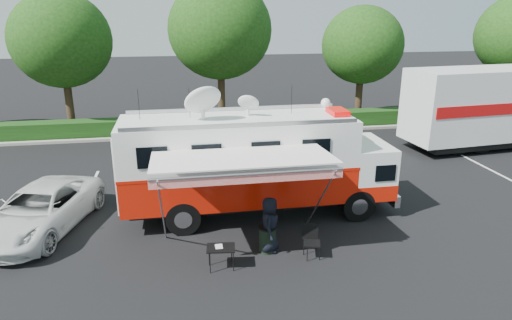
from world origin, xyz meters
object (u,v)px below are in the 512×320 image
at_px(command_truck, 256,163).
at_px(white_suv, 43,230).
at_px(folding_table, 221,249).
at_px(trash_bin, 267,239).

distance_m(command_truck, white_suv, 7.62).
relative_size(white_suv, folding_table, 6.21).
xyz_separation_m(white_suv, folding_table, (5.74, -3.44, 0.64)).
distance_m(white_suv, folding_table, 6.72).
height_order(white_suv, trash_bin, trash_bin).
bearing_deg(white_suv, folding_table, -14.46).
distance_m(command_truck, trash_bin, 3.16).
distance_m(white_suv, trash_bin, 7.73).
bearing_deg(command_truck, trash_bin, -92.68).
bearing_deg(command_truck, white_suv, -179.67).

